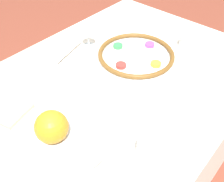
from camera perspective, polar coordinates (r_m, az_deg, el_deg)
The scene contains 12 objects.
dining_table at distance 1.31m, azimuth -1.13°, elevation -11.58°, with size 1.39×0.91×0.76m.
seder_plate at distance 1.17m, azimuth 5.25°, elevation 7.83°, with size 0.34×0.34×0.03m.
wine_glass at distance 1.20m, azimuth -5.32°, elevation 13.75°, with size 0.07×0.07×0.14m.
fruit_stand at distance 0.74m, azimuth -8.42°, elevation -10.84°, with size 0.20×0.20×0.12m.
orange_fruit at distance 0.69m, azimuth -13.02°, elevation -7.61°, with size 0.09×0.09×0.09m.
bread_plate at distance 0.98m, azimuth -21.43°, elevation -4.19°, with size 0.16×0.16×0.02m.
napkin_roll at distance 1.20m, azimuth -10.03°, elevation 9.00°, with size 0.19×0.09×0.05m.
cup_near at distance 0.94m, azimuth 1.23°, elevation -1.04°, with size 0.07×0.07×0.06m.
cup_mid at distance 0.80m, azimuth 8.01°, elevation -12.44°, with size 0.07×0.07×0.06m.
cup_far at distance 1.28m, azimuth 16.08°, elevation 10.26°, with size 0.07×0.07×0.06m.
fork_left at distance 1.07m, azimuth 17.45°, elevation 1.09°, with size 0.02×0.18×0.01m.
fork_right at distance 1.05m, azimuth 16.70°, elevation 0.27°, with size 0.02×0.18×0.01m.
Camera 1 is at (0.56, 0.52, 1.44)m, focal length 42.00 mm.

